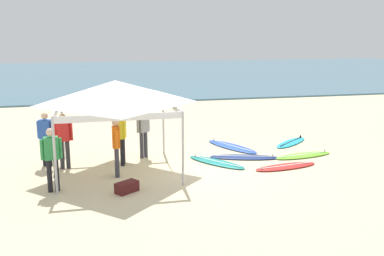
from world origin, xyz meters
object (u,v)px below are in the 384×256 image
surfboard_lime (303,155)px  person_orange (116,143)px  surfboard_red (286,166)px  gear_bag_near_tent (127,187)px  person_grey (143,129)px  person_red (64,137)px  surfboard_cyan (291,142)px  surfboard_blue (232,146)px  person_green (52,155)px  surfboard_navy (244,157)px  person_yellow (122,135)px  canopy_tent (115,92)px  person_blue (46,135)px  surfboard_teal (216,162)px

surfboard_lime → person_orange: 6.39m
surfboard_red → gear_bag_near_tent: (-4.98, -1.07, 0.10)m
person_grey → person_red: (-2.50, -0.66, 0.00)m
surfboard_cyan → surfboard_blue: same height
surfboard_blue → person_orange: size_ratio=1.43×
surfboard_red → gear_bag_near_tent: 5.10m
surfboard_lime → person_green: size_ratio=1.30×
person_red → person_grey: bearing=14.8°
surfboard_lime → person_green: person_green is taller
surfboard_red → person_red: (-6.66, 1.43, 0.95)m
surfboard_cyan → person_orange: person_orange is taller
surfboard_cyan → gear_bag_near_tent: bearing=-149.3°
surfboard_navy → person_red: size_ratio=1.38×
surfboard_red → person_yellow: (-4.91, 1.41, 0.95)m
person_green → person_yellow: bearing=45.5°
surfboard_blue → person_grey: (-3.28, -0.61, 0.95)m
canopy_tent → surfboard_lime: bearing=1.8°
surfboard_cyan → person_yellow: (-6.40, -1.38, 0.95)m
surfboard_lime → person_yellow: size_ratio=1.30×
canopy_tent → person_green: canopy_tent is taller
surfboard_blue → surfboard_red: 2.85m
surfboard_lime → person_orange: size_ratio=1.30×
surfboard_cyan → gear_bag_near_tent: 7.54m
surfboard_cyan → gear_bag_near_tent: (-6.48, -3.85, 0.10)m
surfboard_navy → person_yellow: 4.13m
surfboard_red → person_yellow: size_ratio=1.28×
surfboard_navy → person_blue: 6.43m
canopy_tent → person_blue: (-2.13, 0.97, -1.40)m
person_red → surfboard_cyan: bearing=9.4°
surfboard_lime → person_blue: bearing=174.7°
surfboard_navy → person_grey: (-3.27, 0.81, 0.95)m
surfboard_teal → surfboard_cyan: (3.47, 1.86, 0.00)m
surfboard_teal → person_orange: bearing=-168.9°
canopy_tent → person_yellow: (0.18, 0.56, -1.40)m
person_orange → person_green: bearing=-152.5°
surfboard_blue → person_yellow: 4.33m
surfboard_cyan → surfboard_blue: (-2.38, -0.08, -0.00)m
canopy_tent → person_blue: 2.73m
person_green → person_red: bearing=84.5°
surfboard_cyan → gear_bag_near_tent: size_ratio=3.22×
surfboard_blue → surfboard_red: same height
person_green → person_red: 2.02m
surfboard_navy → gear_bag_near_tent: 4.72m
surfboard_blue → surfboard_navy: bearing=-90.3°
gear_bag_near_tent → surfboard_red: bearing=12.1°
surfboard_lime → surfboard_red: 1.53m
canopy_tent → gear_bag_near_tent: size_ratio=5.76×
surfboard_red → person_green: size_ratio=1.28×
person_green → surfboard_teal: bearing=17.2°
person_orange → gear_bag_near_tent: (0.17, -1.38, -0.85)m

